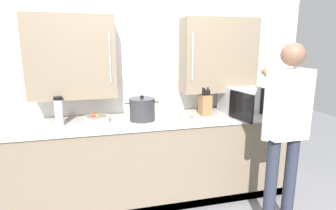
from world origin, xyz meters
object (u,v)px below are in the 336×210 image
at_px(person_figure, 285,122).
at_px(thermos_flask, 59,111).
at_px(stock_pot, 142,109).
at_px(microwave_oven, 242,99).
at_px(knife_block, 205,105).
at_px(fruit_bowl, 97,119).
at_px(wooden_spoon, 186,116).

bearing_deg(person_figure, thermos_flask, 159.83).
height_order(thermos_flask, stock_pot, thermos_flask).
bearing_deg(stock_pot, microwave_oven, 3.06).
xyz_separation_m(thermos_flask, person_figure, (1.97, -0.72, -0.05)).
xyz_separation_m(knife_block, person_figure, (0.45, -0.78, -0.02)).
bearing_deg(person_figure, knife_block, 119.90).
relative_size(microwave_oven, knife_block, 2.27).
height_order(knife_block, person_figure, person_figure).
height_order(microwave_oven, thermos_flask, microwave_oven).
xyz_separation_m(fruit_bowl, person_figure, (1.62, -0.74, 0.06)).
bearing_deg(microwave_oven, knife_block, -177.62).
height_order(microwave_oven, fruit_bowl, microwave_oven).
distance_m(stock_pot, person_figure, 1.38).
bearing_deg(person_figure, fruit_bowl, 155.47).
relative_size(thermos_flask, stock_pot, 0.79).
distance_m(microwave_oven, wooden_spoon, 0.72).
bearing_deg(wooden_spoon, person_figure, -46.97).
xyz_separation_m(knife_block, stock_pot, (-0.71, -0.04, 0.00)).
bearing_deg(person_figure, wooden_spoon, 133.03).
bearing_deg(person_figure, stock_pot, 147.56).
bearing_deg(microwave_oven, stock_pot, -176.94).
bearing_deg(fruit_bowl, person_figure, -24.53).
relative_size(fruit_bowl, wooden_spoon, 1.33).
relative_size(microwave_oven, thermos_flask, 2.46).
distance_m(fruit_bowl, stock_pot, 0.47).
bearing_deg(knife_block, stock_pot, -176.50).
bearing_deg(wooden_spoon, knife_block, 12.44).
relative_size(wooden_spoon, stock_pot, 0.52).
relative_size(thermos_flask, wooden_spoon, 1.54).
bearing_deg(microwave_oven, fruit_bowl, -177.90).
xyz_separation_m(stock_pot, person_figure, (1.16, -0.74, -0.02)).
bearing_deg(fruit_bowl, stock_pot, -0.33).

